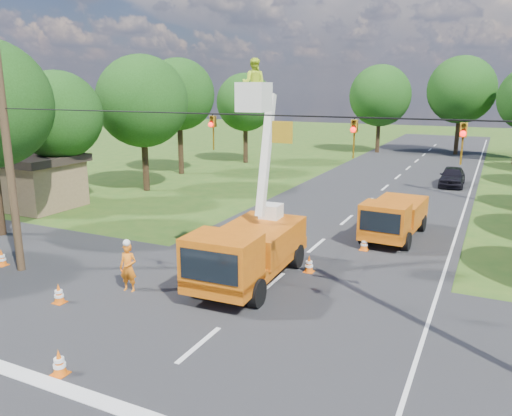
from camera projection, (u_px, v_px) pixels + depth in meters
The scene contains 24 objects.
ground at pixel (368, 202), 31.45m from camera, with size 140.00×140.00×0.00m, color #2C5218.
road_main at pixel (368, 202), 31.45m from camera, with size 12.00×100.00×0.06m, color black.
road_cross at pixel (233, 317), 15.70m from camera, with size 56.00×10.00×0.07m, color black.
stop_bar at pixel (123, 411), 11.15m from camera, with size 9.00×0.45×0.02m, color silver.
edge_line at pixel (464, 212), 29.09m from camera, with size 0.12×90.00×0.02m, color silver.
bucket_truck at pixel (249, 239), 18.12m from camera, with size 2.76×6.46×8.03m.
second_truck at pixel (394, 217), 23.62m from camera, with size 2.45×5.63×2.07m.
ground_worker at pixel (128, 268), 17.49m from camera, with size 0.65×0.43×1.78m, color orange.
distant_car at pixel (452, 176), 36.49m from camera, with size 1.69×4.21×1.43m, color black.
traffic_cone_0 at pixel (59, 363), 12.44m from camera, with size 0.38×0.38×0.71m.
traffic_cone_2 at pixel (309, 264), 19.39m from camera, with size 0.38×0.38×0.71m.
traffic_cone_3 at pixel (364, 243), 22.03m from camera, with size 0.38×0.38×0.71m.
traffic_cone_4 at pixel (59, 294), 16.60m from camera, with size 0.38×0.38×0.71m.
traffic_cone_5 at pixel (2, 258), 20.10m from camera, with size 0.38×0.38×0.71m.
traffic_cone_6 at pixel (418, 219), 25.94m from camera, with size 0.38×0.38×0.71m.
pole_left at pixel (8, 157), 18.65m from camera, with size 0.30×0.30×9.00m.
signal_span at pixel (304, 132), 13.37m from camera, with size 18.00×0.29×1.07m.
shed at pixel (32, 180), 29.93m from camera, with size 5.50×4.50×3.15m.
tree_left_c at pixel (58, 116), 29.27m from camera, with size 5.20×5.20×8.06m.
tree_left_d at pixel (142, 102), 33.73m from camera, with size 6.20×6.20×9.24m.
tree_left_e at pixel (179, 95), 40.53m from camera, with size 5.80×5.80×9.41m.
tree_left_f at pixel (245, 102), 46.87m from camera, with size 5.40×5.40×8.40m.
tree_far_a at pixel (380, 96), 53.99m from camera, with size 6.60×6.60×9.50m.
tree_far_b at pixel (461, 90), 52.22m from camera, with size 7.00×7.00×10.32m.
Camera 1 is at (6.93, -10.70, 7.04)m, focal length 35.00 mm.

